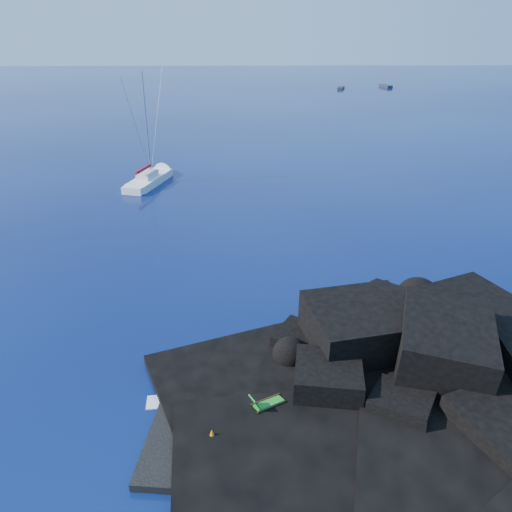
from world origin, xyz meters
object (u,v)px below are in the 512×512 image
(sailboat, at_px, (150,184))
(distant_boat_b, at_px, (386,87))
(distant_boat_a, at_px, (341,89))
(marker_cone, at_px, (212,435))
(sunbather, at_px, (251,407))
(deck_chair, at_px, (269,399))

(sailboat, bearing_deg, distant_boat_b, 76.92)
(sailboat, distance_m, distant_boat_a, 91.32)
(marker_cone, bearing_deg, sunbather, 46.75)
(marker_cone, bearing_deg, deck_chair, 36.86)
(sunbather, relative_size, marker_cone, 3.08)
(distant_boat_b, bearing_deg, marker_cone, -121.63)
(sunbather, xyz_separation_m, marker_cone, (-1.58, -1.67, 0.10))
(marker_cone, bearing_deg, distant_boat_a, 77.53)
(distant_boat_b, bearing_deg, sailboat, -132.91)
(sailboat, relative_size, distant_boat_a, 2.64)
(marker_cone, distance_m, distant_boat_b, 130.49)
(sailboat, bearing_deg, sunbather, -57.82)
(sailboat, height_order, marker_cone, sailboat)
(sailboat, height_order, distant_boat_a, sailboat)
(sailboat, height_order, deck_chair, sailboat)
(sailboat, height_order, distant_boat_b, sailboat)
(sailboat, xyz_separation_m, distant_boat_b, (48.20, 87.48, 0.00))
(distant_boat_a, bearing_deg, marker_cone, -85.15)
(deck_chair, relative_size, distant_boat_a, 0.35)
(marker_cone, xyz_separation_m, distant_boat_b, (39.40, 124.40, -0.63))
(marker_cone, relative_size, distant_boat_a, 0.13)
(sailboat, relative_size, marker_cone, 20.33)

